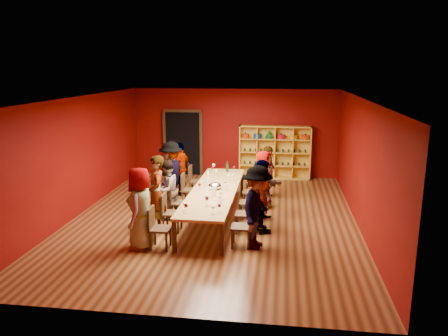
{
  "coord_description": "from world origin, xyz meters",
  "views": [
    {
      "loc": [
        1.64,
        -10.32,
        3.74
      ],
      "look_at": [
        0.15,
        0.66,
        1.15
      ],
      "focal_mm": 35.0,
      "sensor_mm": 36.0,
      "label": 1
    }
  ],
  "objects": [
    {
      "name": "chair_person_right_1",
      "position": [
        0.91,
        -0.83,
        0.5
      ],
      "size": [
        0.42,
        0.42,
        0.89
      ],
      "color": "black",
      "rests_on": "ground"
    },
    {
      "name": "person_right_1",
      "position": [
        1.21,
        -0.83,
        0.86
      ],
      "size": [
        0.84,
        1.1,
        1.71
      ],
      "primitive_type": "imported",
      "rotation": [
        0.0,
        0.0,
        2.01
      ],
      "color": "pink",
      "rests_on": "ground"
    },
    {
      "name": "person_left_1",
      "position": [
        -1.19,
        -1.0,
        0.89
      ],
      "size": [
        0.69,
        0.78,
        1.77
      ],
      "primitive_type": "imported",
      "rotation": [
        0.0,
        0.0,
        -1.18
      ],
      "color": "#47474B",
      "rests_on": "ground"
    },
    {
      "name": "person_right_3",
      "position": [
        1.17,
        0.99,
        0.79
      ],
      "size": [
        0.62,
        0.86,
        1.57
      ],
      "primitive_type": "imported",
      "rotation": [
        0.0,
        0.0,
        1.28
      ],
      "color": "#C2828C",
      "rests_on": "ground"
    },
    {
      "name": "wine_glass_10",
      "position": [
        -0.35,
        -0.13,
        0.89
      ],
      "size": [
        0.08,
        0.08,
        0.2
      ],
      "color": "white",
      "rests_on": "tasting_table"
    },
    {
      "name": "person_right_2",
      "position": [
        1.18,
        0.04,
        0.77
      ],
      "size": [
        0.97,
        1.47,
        1.54
      ],
      "primitive_type": "imported",
      "rotation": [
        0.0,
        0.0,
        1.14
      ],
      "color": "#46474B",
      "rests_on": "ground"
    },
    {
      "name": "wine_glass_17",
      "position": [
        -0.33,
        1.76,
        0.88
      ],
      "size": [
        0.07,
        0.07,
        0.18
      ],
      "color": "white",
      "rests_on": "tasting_table"
    },
    {
      "name": "wine_glass_5",
      "position": [
        -0.31,
        -1.83,
        0.9
      ],
      "size": [
        0.08,
        0.08,
        0.2
      ],
      "color": "white",
      "rests_on": "tasting_table"
    },
    {
      "name": "carafe_b",
      "position": [
        0.09,
        -0.54,
        0.86
      ],
      "size": [
        0.1,
        0.1,
        0.25
      ],
      "color": "white",
      "rests_on": "tasting_table"
    },
    {
      "name": "person_left_0",
      "position": [
        -1.24,
        -2.0,
        0.86
      ],
      "size": [
        0.49,
        0.86,
        1.73
      ],
      "primitive_type": "imported",
      "rotation": [
        0.0,
        0.0,
        -1.54
      ],
      "color": "#5988B8",
      "rests_on": "ground"
    },
    {
      "name": "person_right_0",
      "position": [
        1.16,
        -1.66,
        0.88
      ],
      "size": [
        0.73,
        1.22,
        1.76
      ],
      "primitive_type": "imported",
      "rotation": [
        0.0,
        0.0,
        1.32
      ],
      "color": "#15183A",
      "rests_on": "ground"
    },
    {
      "name": "chair_person_right_2",
      "position": [
        0.91,
        0.04,
        0.5
      ],
      "size": [
        0.42,
        0.42,
        0.89
      ],
      "color": "black",
      "rests_on": "ground"
    },
    {
      "name": "wine_glass_8",
      "position": [
        0.26,
        -1.82,
        0.88
      ],
      "size": [
        0.07,
        0.07,
        0.18
      ],
      "color": "white",
      "rests_on": "tasting_table"
    },
    {
      "name": "wine_glass_13",
      "position": [
        -0.33,
        1.01,
        0.9
      ],
      "size": [
        0.09,
        0.09,
        0.21
      ],
      "color": "white",
      "rests_on": "tasting_table"
    },
    {
      "name": "person_left_3",
      "position": [
        -1.34,
        0.95,
        0.88
      ],
      "size": [
        0.59,
        1.19,
        1.77
      ],
      "primitive_type": "imported",
      "rotation": [
        0.0,
        0.0,
        -1.68
      ],
      "color": "silver",
      "rests_on": "ground"
    },
    {
      "name": "person_left_4",
      "position": [
        -1.3,
        1.9,
        0.79
      ],
      "size": [
        0.68,
        1.01,
        1.58
      ],
      "primitive_type": "imported",
      "rotation": [
        0.0,
        0.0,
        -1.88
      ],
      "color": "#131534",
      "rests_on": "ground"
    },
    {
      "name": "chair_person_right_3",
      "position": [
        0.91,
        0.99,
        0.5
      ],
      "size": [
        0.42,
        0.42,
        0.89
      ],
      "color": "black",
      "rests_on": "ground"
    },
    {
      "name": "wine_glass_3",
      "position": [
        0.27,
        0.09,
        0.88
      ],
      "size": [
        0.07,
        0.07,
        0.18
      ],
      "color": "white",
      "rests_on": "tasting_table"
    },
    {
      "name": "shelving_unit",
      "position": [
        1.4,
        4.32,
        0.98
      ],
      "size": [
        2.4,
        0.4,
        1.8
      ],
      "color": "gold",
      "rests_on": "ground"
    },
    {
      "name": "spittoon_bowl",
      "position": [
        0.01,
        0.05,
        0.83
      ],
      "size": [
        0.34,
        0.34,
        0.18
      ],
      "primitive_type": "ellipsoid",
      "color": "#B4B7BC",
      "rests_on": "tasting_table"
    },
    {
      "name": "wine_glass_16",
      "position": [
        0.29,
        -0.06,
        0.89
      ],
      "size": [
        0.08,
        0.08,
        0.19
      ],
      "color": "white",
      "rests_on": "tasting_table"
    },
    {
      "name": "wine_glass_19",
      "position": [
        -0.3,
        0.85,
        0.9
      ],
      "size": [
        0.08,
        0.08,
        0.2
      ],
      "color": "white",
      "rests_on": "tasting_table"
    },
    {
      "name": "wine_glass_14",
      "position": [
        0.29,
        1.84,
        0.89
      ],
      "size": [
        0.08,
        0.08,
        0.2
      ],
      "color": "white",
      "rests_on": "tasting_table"
    },
    {
      "name": "wine_glass_6",
      "position": [
        -0.34,
        0.13,
        0.88
      ],
      "size": [
        0.07,
        0.07,
        0.18
      ],
      "color": "white",
      "rests_on": "tasting_table"
    },
    {
      "name": "wine_glass_2",
      "position": [
        0.28,
        -0.83,
        0.9
      ],
      "size": [
        0.08,
        0.08,
        0.21
      ],
      "color": "white",
      "rests_on": "tasting_table"
    },
    {
      "name": "chair_person_left_3",
      "position": [
        -0.91,
        0.95,
        0.5
      ],
      "size": [
        0.42,
        0.42,
        0.89
      ],
      "color": "black",
      "rests_on": "ground"
    },
    {
      "name": "chair_person_right_4",
      "position": [
        0.91,
        1.99,
        0.5
      ],
      "size": [
        0.42,
        0.42,
        0.89
      ],
      "color": "black",
      "rests_on": "ground"
    },
    {
      "name": "doorway",
      "position": [
        -1.8,
        4.43,
        1.12
      ],
      "size": [
        1.4,
        0.17,
        2.3
      ],
      "color": "black",
      "rests_on": "ground"
    },
    {
      "name": "wine_glass_7",
      "position": [
        0.29,
        -1.08,
        0.88
      ],
      "size": [
        0.07,
        0.07,
        0.18
      ],
      "color": "white",
      "rests_on": "tasting_table"
    },
    {
      "name": "chair_person_left_0",
      "position": [
        -0.91,
        -2.0,
        0.5
      ],
      "size": [
        0.42,
        0.42,
        0.89
      ],
      "color": "black",
      "rests_on": "ground"
    },
    {
      "name": "chair_person_left_4",
      "position": [
        -0.91,
        1.9,
        0.5
      ],
      "size": [
        0.42,
        0.42,
        0.89
      ],
      "color": "black",
      "rests_on": "ground"
    },
    {
      "name": "carafe_a",
      "position": [
        -0.21,
        0.29,
        0.87
      ],
      "size": [
        0.11,
        0.11,
        0.26
      ],
      "color": "white",
      "rests_on": "tasting_table"
    },
    {
      "name": "person_left_2",
      "position": [
        -1.17,
        -0.2,
        0.75
      ],
      "size": [
        0.6,
        0.82,
        1.5
      ],
      "primitive_type": "imported",
      "rotation": [
        0.0,
        0.0,
        -1.87
      ],
      "color": "#141538",
      "rests_on": "ground"
    },
    {
      "name": "wine_glass_4",
      "position": [
        -0.38,
        -1.67,
        0.88
      ],
      "size": [
        0.07,
        0.07,
        0.18
      ],
      "color": "white",
      "rests_on": "tasting_table"
    },
    {
      "name": "wine_glass_18",
      "position": [
        0.27,
        0.79,
        0.89
      ],
      "size": [
        0.08,
        0.08,
        0.2
      ],
      "color": "white",
      "rests_on": "tasting_table"
    },
    {
      "name": "wine_bottle",
      "position": [
        0.08,
        1.9,
        0.87
      ],
      "size": [
        0.1,
        0.1,
        0.32
      ],
      "color": "#123415",
      "rests_on": "tasting_table"
    },
    {
      "name": "room_shell",
      "position": [
        0.0,
        0.0,
        1.5
      ],
      "size": [
        7.1,
        9.1,
        3.04
      ],
      "color": "#552F16",
      "rests_on": "ground"
    },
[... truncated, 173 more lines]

